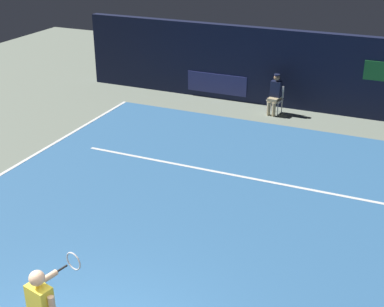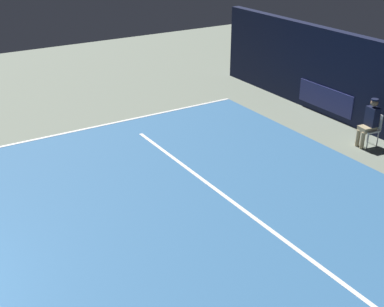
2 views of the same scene
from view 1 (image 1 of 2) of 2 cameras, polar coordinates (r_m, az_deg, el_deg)
The scene contains 6 objects.
ground_plane at distance 12.00m, azimuth 1.31°, elevation -6.48°, with size 31.77×31.77×0.00m, color gray.
court_surface at distance 12.00m, azimuth 1.31°, elevation -6.46°, with size 11.05×11.92×0.01m, color #336699.
line_sideline_right at distance 14.72m, azimuth -18.79°, elevation -1.69°, with size 0.10×11.92×0.01m, color white.
line_service at distance 13.71m, azimuth 4.66°, elevation -2.33°, with size 8.62×0.10×0.01m, color white.
back_wall at distance 18.40m, azimuth 10.78°, elevation 8.60°, with size 15.42×0.33×2.60m.
line_judge_on_chair at distance 17.88m, azimuth 8.73°, elevation 6.24°, with size 0.49×0.56×1.32m.
Camera 1 is at (3.91, -4.58, 6.14)m, focal length 50.74 mm.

